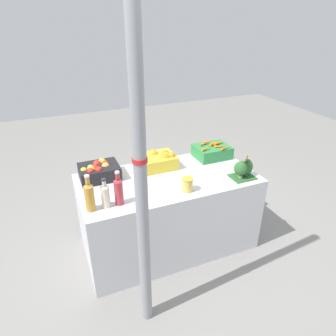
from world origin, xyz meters
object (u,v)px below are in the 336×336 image
carrot_crate (212,151)px  support_pole (140,162)px  juice_bottle_cloudy (105,195)px  juice_bottle_ruby (119,190)px  orange_crate (158,160)px  apple_crate (99,171)px  juice_bottle_amber (89,196)px  pickle_jar (187,184)px  broccoli_pile (243,169)px  sparrow_bird (246,159)px

carrot_crate → support_pole: bearing=-138.6°
juice_bottle_cloudy → juice_bottle_ruby: juice_bottle_ruby is taller
orange_crate → juice_bottle_ruby: 0.70m
carrot_crate → juice_bottle_cloudy: bearing=-158.5°
apple_crate → juice_bottle_amber: bearing=-108.3°
support_pole → juice_bottle_ruby: bearing=95.0°
apple_crate → juice_bottle_cloudy: 0.48m
juice_bottle_amber → juice_bottle_cloudy: size_ratio=1.22×
apple_crate → pickle_jar: size_ratio=2.90×
juice_bottle_amber → orange_crate: bearing=33.1°
broccoli_pile → juice_bottle_cloudy: (-1.25, 0.01, 0.02)m
carrot_crate → juice_bottle_amber: juice_bottle_amber is taller
juice_bottle_ruby → juice_bottle_amber: bearing=180.0°
support_pole → sparrow_bird: support_pole is taller
apple_crate → orange_crate: (0.57, -0.00, 0.00)m
orange_crate → juice_bottle_ruby: bearing=-136.9°
orange_crate → juice_bottle_cloudy: 0.78m
pickle_jar → sparrow_bird: bearing=0.3°
orange_crate → support_pole: bearing=-116.4°
carrot_crate → broccoli_pile: size_ratio=1.59×
orange_crate → carrot_crate: orange_crate is taller
apple_crate → broccoli_pile: size_ratio=1.59×
orange_crate → juice_bottle_cloudy: bearing=-142.2°
support_pole → apple_crate: bearing=96.3°
juice_bottle_amber → juice_bottle_cloudy: (0.12, -0.00, -0.02)m
orange_crate → juice_bottle_cloudy: juice_bottle_cloudy is taller
pickle_jar → juice_bottle_ruby: bearing=176.9°
apple_crate → juice_bottle_amber: 0.51m
orange_crate → broccoli_pile: 0.80m
juice_bottle_cloudy → sparrow_bird: 1.26m
broccoli_pile → juice_bottle_amber: bearing=179.7°
support_pole → pickle_jar: 0.86m
carrot_crate → juice_bottle_ruby: (-1.11, -0.48, 0.05)m
juice_bottle_amber → sparrow_bird: juice_bottle_amber is taller
support_pole → sparrow_bird: size_ratio=24.53×
carrot_crate → pickle_jar: size_ratio=2.90×
sparrow_bird → carrot_crate: bearing=51.8°
orange_crate → pickle_jar: bearing=-82.4°
apple_crate → pickle_jar: 0.82m
support_pole → broccoli_pile: size_ratio=12.12×
orange_crate → juice_bottle_amber: bearing=-146.9°
broccoli_pile → juice_bottle_ruby: bearing=179.6°
juice_bottle_cloudy → sparrow_bird: size_ratio=2.27×
broccoli_pile → pickle_jar: broccoli_pile is taller
support_pole → juice_bottle_amber: 0.69m
juice_bottle_ruby → juice_bottle_cloudy: bearing=-180.0°
broccoli_pile → juice_bottle_ruby: size_ratio=0.77×
sparrow_bird → juice_bottle_ruby: bearing=136.6°
broccoli_pile → pickle_jar: (-0.57, -0.02, -0.03)m
carrot_crate → pickle_jar: bearing=-136.4°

